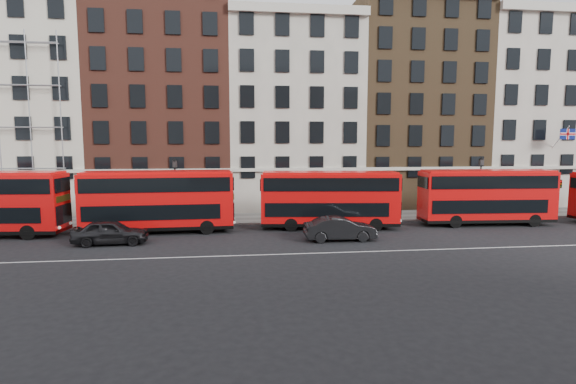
{
  "coord_description": "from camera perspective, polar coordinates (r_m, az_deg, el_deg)",
  "views": [
    {
      "loc": [
        -6.19,
        -28.45,
        6.83
      ],
      "look_at": [
        -2.07,
        5.0,
        3.0
      ],
      "focal_mm": 28.0,
      "sensor_mm": 36.0,
      "label": 1
    }
  ],
  "objects": [
    {
      "name": "lamp_post_right",
      "position": [
        43.05,
        23.22,
        0.96
      ],
      "size": [
        0.44,
        0.44,
        5.33
      ],
      "color": "black",
      "rests_on": "pavement"
    },
    {
      "name": "road_centre_line",
      "position": [
        28.01,
        6.01,
        -7.65
      ],
      "size": [
        70.0,
        0.12,
        0.01
      ],
      "primitive_type": "cube",
      "color": "white",
      "rests_on": "ground"
    },
    {
      "name": "pavement",
      "position": [
        40.02,
        1.98,
        -3.24
      ],
      "size": [
        80.0,
        5.0,
        0.15
      ],
      "primitive_type": "cube",
      "color": "slate",
      "rests_on": "ground"
    },
    {
      "name": "lamp_post_left",
      "position": [
        37.54,
        -14.11,
        0.55
      ],
      "size": [
        0.44,
        0.44,
        5.33
      ],
      "color": "black",
      "rests_on": "pavement"
    },
    {
      "name": "car_rear",
      "position": [
        32.16,
        -21.6,
        -4.74
      ],
      "size": [
        4.88,
        2.07,
        1.64
      ],
      "primitive_type": "imported",
      "rotation": [
        0.0,
        0.0,
        1.6
      ],
      "color": "black",
      "rests_on": "ground"
    },
    {
      "name": "iron_railings",
      "position": [
        42.07,
        1.51,
        -1.97
      ],
      "size": [
        6.6,
        0.06,
        1.0
      ],
      "primitive_type": null,
      "color": "black",
      "rests_on": "pavement"
    },
    {
      "name": "traffic_light",
      "position": [
        46.8,
        31.15,
        0.17
      ],
      "size": [
        0.25,
        0.45,
        3.27
      ],
      "color": "black",
      "rests_on": "pavement"
    },
    {
      "name": "building_terrace",
      "position": [
        46.83,
        0.21,
        10.65
      ],
      "size": [
        64.0,
        11.95,
        22.0
      ],
      "color": "beige",
      "rests_on": "ground"
    },
    {
      "name": "kerb",
      "position": [
        37.59,
        2.57,
        -3.87
      ],
      "size": [
        80.0,
        0.3,
        0.16
      ],
      "primitive_type": "cube",
      "color": "gray",
      "rests_on": "ground"
    },
    {
      "name": "bus_b",
      "position": [
        34.78,
        -16.15,
        -0.95
      ],
      "size": [
        11.09,
        2.94,
        4.63
      ],
      "rotation": [
        0.0,
        0.0,
        0.02
      ],
      "color": "red",
      "rests_on": "ground"
    },
    {
      "name": "bus_d",
      "position": [
        40.0,
        23.85,
        -0.41
      ],
      "size": [
        10.86,
        3.17,
        4.51
      ],
      "rotation": [
        0.0,
        0.0,
        -0.05
      ],
      "color": "red",
      "rests_on": "ground"
    },
    {
      "name": "bus_c",
      "position": [
        35.15,
        5.24,
        -0.78
      ],
      "size": [
        10.88,
        3.76,
        4.48
      ],
      "rotation": [
        0.0,
        0.0,
        -0.11
      ],
      "color": "red",
      "rests_on": "ground"
    },
    {
      "name": "car_front",
      "position": [
        31.28,
        6.62,
        -4.65
      ],
      "size": [
        4.95,
        1.74,
        1.63
      ],
      "primitive_type": "imported",
      "rotation": [
        0.0,
        0.0,
        1.57
      ],
      "color": "black",
      "rests_on": "ground"
    },
    {
      "name": "ground",
      "position": [
        29.91,
        5.15,
        -6.74
      ],
      "size": [
        120.0,
        120.0,
        0.0
      ],
      "primitive_type": "plane",
      "color": "black",
      "rests_on": "ground"
    }
  ]
}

